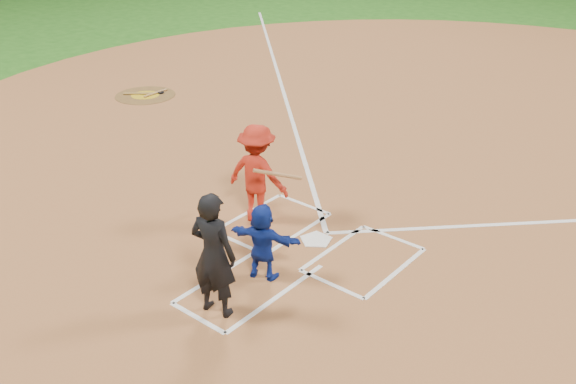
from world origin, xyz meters
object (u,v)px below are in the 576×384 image
Objects in this scene: home_plate at (316,240)px; on_deck_circle at (145,95)px; umpire at (214,255)px; batter_at_plate at (257,174)px; catcher at (263,242)px.

home_plate reaches higher than on_deck_circle.
umpire is (0.09, -2.50, 0.94)m from home_plate.
batter_at_plate is at bearing -72.84° from umpire.
catcher is (0.02, -1.40, 0.62)m from home_plate.
catcher reaches higher than on_deck_circle.
catcher reaches higher than home_plate.
umpire is at bearing -33.80° from on_deck_circle.
batter_at_plate is at bearing -63.09° from catcher.
home_plate is 2.67m from umpire.
batter_at_plate is at bearing 3.59° from home_plate.
on_deck_circle is 1.36× the size of catcher.
on_deck_circle is 0.89× the size of umpire.
batter_at_plate is at bearing -24.86° from on_deck_circle.
catcher is at bearing 90.89° from home_plate.
umpire reaches higher than catcher.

